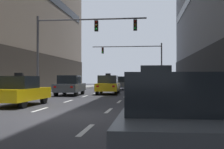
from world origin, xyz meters
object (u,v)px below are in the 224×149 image
(car_parked_0, at_px, (173,119))
(car_parked_1, at_px, (159,96))
(car_parked_2, at_px, (155,85))
(traffic_signal_0, at_px, (75,37))
(car_driving_0, at_px, (121,83))
(taxi_driving_3, at_px, (108,85))
(taxi_driving_2, at_px, (20,91))
(car_parked_3, at_px, (153,86))
(car_driving_1, at_px, (70,86))
(traffic_signal_1, at_px, (139,56))

(car_parked_0, relative_size, car_parked_1, 0.97)
(car_parked_2, distance_m, traffic_signal_0, 9.05)
(car_driving_0, distance_m, taxi_driving_3, 9.85)
(car_parked_1, bearing_deg, taxi_driving_3, 104.59)
(car_driving_0, xyz_separation_m, car_parked_1, (3.69, -25.12, 0.00))
(taxi_driving_2, relative_size, car_parked_0, 1.01)
(taxi_driving_2, xyz_separation_m, car_parked_0, (7.20, -9.83, -0.00))
(taxi_driving_2, xyz_separation_m, car_parked_1, (7.20, -3.87, 0.03))
(taxi_driving_2, xyz_separation_m, traffic_signal_0, (1.12, 7.49, 3.90))
(car_parked_3, bearing_deg, car_driving_1, 179.69)
(car_parked_1, bearing_deg, car_driving_1, 117.92)
(taxi_driving_3, bearing_deg, car_parked_0, -79.39)
(car_driving_1, relative_size, traffic_signal_1, 0.47)
(taxi_driving_2, distance_m, car_parked_1, 8.17)
(car_driving_0, xyz_separation_m, car_parked_2, (3.69, -19.40, 0.26))
(car_parked_0, distance_m, traffic_signal_0, 18.77)
(car_parked_1, bearing_deg, car_parked_2, 89.99)
(car_parked_3, bearing_deg, traffic_signal_1, 95.54)
(car_parked_1, height_order, traffic_signal_1, traffic_signal_1)
(traffic_signal_0, bearing_deg, taxi_driving_3, 61.72)
(car_parked_1, height_order, car_parked_2, car_parked_2)
(car_parked_1, bearing_deg, traffic_signal_0, 118.18)
(car_parked_1, xyz_separation_m, traffic_signal_0, (-6.09, 11.36, 3.87))
(car_parked_3, bearing_deg, taxi_driving_2, -127.92)
(car_parked_1, bearing_deg, traffic_signal_1, 93.08)
(car_parked_3, bearing_deg, taxi_driving_3, 151.48)
(car_parked_2, relative_size, car_parked_3, 0.99)
(car_parked_3, bearing_deg, car_parked_2, -90.00)
(taxi_driving_2, distance_m, traffic_signal_0, 8.52)
(car_driving_0, height_order, car_parked_2, car_parked_2)
(traffic_signal_0, bearing_deg, taxi_driving_2, -98.47)
(car_driving_1, bearing_deg, traffic_signal_1, 71.77)
(car_parked_0, height_order, traffic_signal_0, traffic_signal_0)
(car_parked_2, bearing_deg, taxi_driving_3, 112.60)
(car_driving_1, relative_size, car_parked_2, 1.02)
(car_parked_1, height_order, traffic_signal_0, traffic_signal_0)
(car_driving_1, relative_size, traffic_signal_0, 0.52)
(car_driving_1, distance_m, car_parked_0, 20.34)
(car_parked_2, height_order, traffic_signal_1, traffic_signal_1)
(car_parked_0, xyz_separation_m, car_parked_2, (-0.00, 11.68, 0.29))
(traffic_signal_0, bearing_deg, car_parked_3, 16.09)
(car_driving_0, distance_m, car_parked_0, 31.30)
(car_parked_0, distance_m, car_parked_1, 5.96)
(taxi_driving_3, relative_size, traffic_signal_0, 0.53)
(car_driving_0, distance_m, car_parked_2, 19.75)
(car_driving_1, height_order, car_parked_3, car_driving_1)
(taxi_driving_2, height_order, car_parked_3, taxi_driving_2)
(car_parked_0, bearing_deg, traffic_signal_1, 92.56)
(car_driving_1, xyz_separation_m, taxi_driving_3, (2.99, 2.12, 0.00))
(car_driving_0, bearing_deg, car_parked_3, -72.90)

